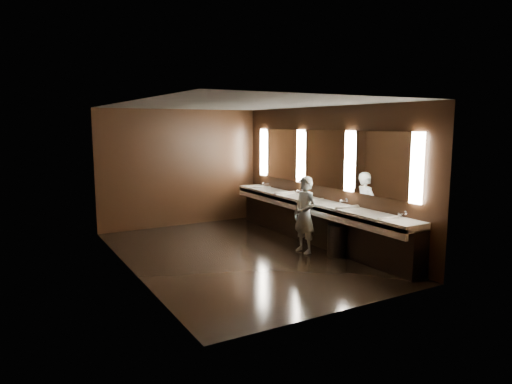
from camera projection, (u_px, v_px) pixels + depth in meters
floor at (239, 255)px, 8.61m from camera, size 6.00×6.00×0.00m
ceiling at (238, 104)px, 8.20m from camera, size 4.00×6.00×0.02m
wall_back at (181, 168)px, 10.98m from camera, size 4.00×0.02×2.80m
wall_front at (346, 206)px, 5.83m from camera, size 4.00×0.02×2.80m
wall_left at (129, 189)px, 7.43m from camera, size 0.02×6.00×2.80m
wall_right at (324, 175)px, 9.39m from camera, size 0.02×6.00×2.80m
sink_counter at (315, 219)px, 9.42m from camera, size 0.55×5.40×1.01m
mirror_band at (324, 158)px, 9.33m from camera, size 0.06×5.03×1.15m
person at (305, 215)px, 8.70m from camera, size 0.40×0.57×1.47m
trash_bin at (338, 240)px, 8.50m from camera, size 0.50×0.50×0.60m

